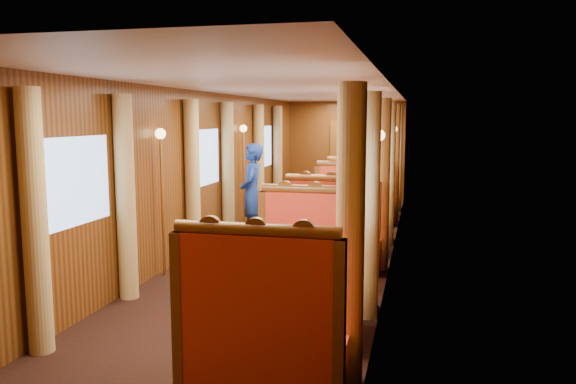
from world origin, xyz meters
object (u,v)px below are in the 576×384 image
(table_far, at_px, (365,198))
(banquette_mid_fwd, at_px, (333,240))
(tea_tray, at_px, (277,263))
(banquette_far_aft, at_px, (369,190))
(rose_vase_far, at_px, (366,172))
(table_mid, at_px, (343,229))
(banquette_far_fwd, at_px, (360,203))
(teapot_right, at_px, (286,258))
(table_near, at_px, (292,301))
(teapot_left, at_px, (268,256))
(passenger, at_px, (349,199))
(banquette_near_fwd, at_px, (263,337))
(rose_vase_mid, at_px, (345,194))
(banquette_mid_aft, at_px, (351,215))
(steward, at_px, (252,193))
(banquette_near_aft, at_px, (312,268))
(fruit_plate, at_px, (326,266))
(teapot_back, at_px, (281,252))

(table_far, bearing_deg, banquette_mid_fwd, -90.00)
(table_far, height_order, tea_tray, tea_tray)
(banquette_far_aft, relative_size, rose_vase_far, 3.72)
(table_mid, xyz_separation_m, banquette_far_fwd, (0.00, 2.49, 0.05))
(banquette_far_fwd, xyz_separation_m, banquette_far_aft, (0.00, 2.03, 0.00))
(teapot_right, bearing_deg, table_mid, 105.54)
(table_far, bearing_deg, table_mid, -90.00)
(banquette_mid_fwd, height_order, banquette_far_fwd, same)
(table_near, distance_m, tea_tray, 0.41)
(teapot_left, relative_size, passenger, 0.21)
(banquette_near_fwd, bearing_deg, rose_vase_far, 89.93)
(rose_vase_mid, xyz_separation_m, rose_vase_far, (-0.02, 3.55, 0.00))
(table_far, height_order, teapot_right, teapot_right)
(banquette_mid_aft, distance_m, rose_vase_far, 2.56)
(steward, distance_m, passenger, 1.64)
(steward, bearing_deg, table_far, 140.41)
(banquette_mid_fwd, height_order, rose_vase_mid, banquette_mid_fwd)
(banquette_mid_fwd, distance_m, teapot_left, 2.59)
(table_mid, relative_size, banquette_mid_aft, 0.78)
(banquette_mid_aft, distance_m, rose_vase_mid, 1.16)
(table_mid, height_order, rose_vase_far, rose_vase_far)
(banquette_far_fwd, bearing_deg, table_near, -90.00)
(banquette_near_aft, height_order, steward, steward)
(table_near, distance_m, table_mid, 3.50)
(table_near, xyz_separation_m, rose_vase_far, (0.01, 7.03, 0.55))
(banquette_near_fwd, height_order, fruit_plate, banquette_near_fwd)
(banquette_far_fwd, relative_size, passenger, 1.76)
(banquette_near_fwd, bearing_deg, table_far, 90.00)
(table_near, relative_size, teapot_left, 6.72)
(banquette_far_fwd, bearing_deg, fruit_plate, -86.84)
(teapot_right, distance_m, teapot_back, 0.21)
(rose_vase_mid, bearing_deg, teapot_back, -92.73)
(banquette_near_aft, xyz_separation_m, table_far, (0.00, 5.99, -0.05))
(banquette_near_aft, bearing_deg, steward, 118.44)
(rose_vase_mid, height_order, rose_vase_far, same)
(banquette_mid_aft, height_order, passenger, banquette_mid_aft)
(banquette_mid_fwd, distance_m, table_far, 4.51)
(banquette_mid_fwd, bearing_deg, teapot_back, -93.07)
(banquette_mid_aft, height_order, rose_vase_mid, banquette_mid_aft)
(tea_tray, bearing_deg, steward, 109.94)
(banquette_mid_aft, xyz_separation_m, passenger, (-0.00, -0.21, 0.32))
(teapot_right, relative_size, teapot_back, 0.95)
(banquette_near_aft, xyz_separation_m, tea_tray, (-0.13, -1.09, 0.33))
(banquette_near_aft, bearing_deg, table_near, -90.00)
(banquette_far_aft, relative_size, steward, 0.81)
(banquette_near_aft, bearing_deg, fruit_plate, -73.46)
(banquette_far_fwd, distance_m, rose_vase_far, 1.16)
(passenger, bearing_deg, tea_tray, -91.71)
(banquette_near_aft, height_order, rose_vase_mid, banquette_near_aft)
(banquette_mid_aft, distance_m, passenger, 0.38)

